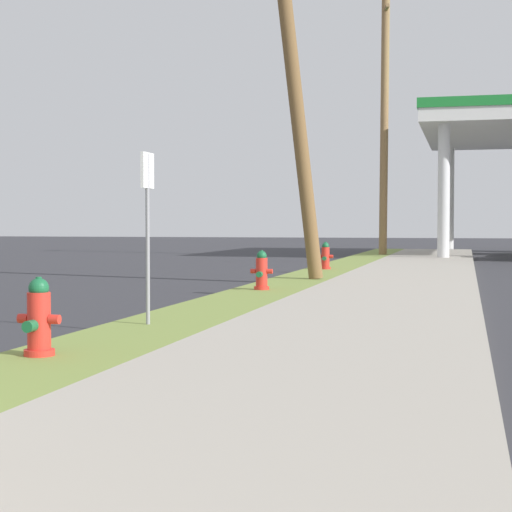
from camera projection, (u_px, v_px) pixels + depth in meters
The scene contains 6 objects.
fire_hydrant_nearest at pixel (39, 321), 7.98m from camera, with size 0.42×0.37×0.74m.
fire_hydrant_second at pixel (262, 272), 15.99m from camera, with size 0.42×0.38×0.74m.
fire_hydrant_third at pixel (325, 257), 23.24m from camera, with size 0.42×0.37×0.74m.
utility_pole_midground at pixel (293, 77), 18.76m from camera, with size 1.76×1.24×8.82m.
utility_pole_background at pixel (384, 124), 33.80m from camera, with size 0.51×1.52×10.29m.
street_sign_post at pixel (147, 202), 10.43m from camera, with size 0.05×0.36×2.12m.
Camera 1 is at (4.37, -2.46, 1.36)m, focal length 59.53 mm.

